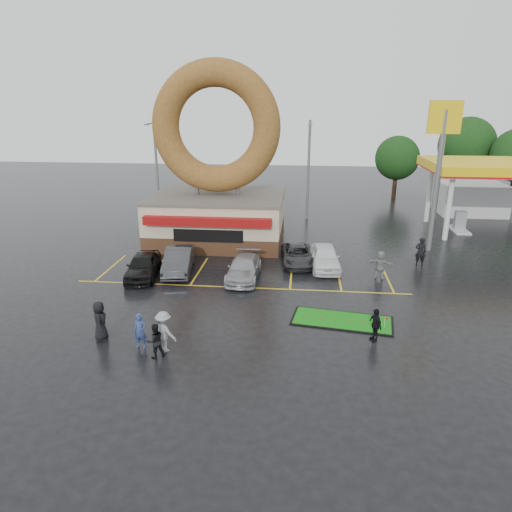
# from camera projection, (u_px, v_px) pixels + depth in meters

# --- Properties ---
(ground) EXTENTS (120.00, 120.00, 0.00)m
(ground) POSITION_uv_depth(u_px,v_px,m) (231.00, 312.00, 23.90)
(ground) COLOR black
(ground) RESTS_ON ground
(donut_shop) EXTENTS (10.20, 8.70, 13.50)m
(donut_shop) POSITION_uv_depth(u_px,v_px,m) (217.00, 185.00, 35.00)
(donut_shop) COLOR #472B19
(donut_shop) RESTS_ON ground
(gas_station) EXTENTS (12.30, 13.65, 5.90)m
(gas_station) POSITION_uv_depth(u_px,v_px,m) (489.00, 183.00, 40.50)
(gas_station) COLOR silver
(gas_station) RESTS_ON ground
(shell_sign) EXTENTS (2.20, 0.36, 10.60)m
(shell_sign) POSITION_uv_depth(u_px,v_px,m) (441.00, 149.00, 31.59)
(shell_sign) COLOR slate
(shell_sign) RESTS_ON ground
(streetlight_left) EXTENTS (0.40, 2.21, 9.00)m
(streetlight_left) POSITION_uv_depth(u_px,v_px,m) (156.00, 167.00, 42.13)
(streetlight_left) COLOR slate
(streetlight_left) RESTS_ON ground
(streetlight_mid) EXTENTS (0.40, 2.21, 9.00)m
(streetlight_mid) POSITION_uv_depth(u_px,v_px,m) (308.00, 168.00, 41.70)
(streetlight_mid) COLOR slate
(streetlight_mid) RESTS_ON ground
(streetlight_right) EXTENTS (0.40, 2.21, 9.00)m
(streetlight_right) POSITION_uv_depth(u_px,v_px,m) (441.00, 168.00, 41.47)
(streetlight_right) COLOR slate
(streetlight_right) RESTS_ON ground
(tree_far_c) EXTENTS (6.30, 6.30, 9.00)m
(tree_far_c) POSITION_uv_depth(u_px,v_px,m) (467.00, 145.00, 51.94)
(tree_far_c) COLOR #332114
(tree_far_c) RESTS_ON ground
(tree_far_d) EXTENTS (4.90, 4.90, 7.00)m
(tree_far_d) POSITION_uv_depth(u_px,v_px,m) (397.00, 158.00, 51.25)
(tree_far_d) COLOR #332114
(tree_far_d) RESTS_ON ground
(car_black) EXTENTS (2.40, 4.69, 1.53)m
(car_black) POSITION_uv_depth(u_px,v_px,m) (143.00, 265.00, 28.50)
(car_black) COLOR black
(car_black) RESTS_ON ground
(car_dgrey) EXTENTS (2.29, 4.93, 1.56)m
(car_dgrey) POSITION_uv_depth(u_px,v_px,m) (179.00, 260.00, 29.36)
(car_dgrey) COLOR #323335
(car_dgrey) RESTS_ON ground
(car_silver) EXTENTS (1.97, 4.69, 1.35)m
(car_silver) POSITION_uv_depth(u_px,v_px,m) (244.00, 268.00, 28.32)
(car_silver) COLOR #9B9BA0
(car_silver) RESTS_ON ground
(car_grey) EXTENTS (2.54, 4.67, 1.24)m
(car_grey) POSITION_uv_depth(u_px,v_px,m) (297.00, 255.00, 30.91)
(car_grey) COLOR #2E2E31
(car_grey) RESTS_ON ground
(car_white) EXTENTS (2.09, 4.62, 1.54)m
(car_white) POSITION_uv_depth(u_px,v_px,m) (325.00, 257.00, 30.02)
(car_white) COLOR white
(car_white) RESTS_ON ground
(person_blue) EXTENTS (0.61, 0.41, 1.65)m
(person_blue) POSITION_uv_depth(u_px,v_px,m) (140.00, 331.00, 20.17)
(person_blue) COLOR navy
(person_blue) RESTS_ON ground
(person_blackjkt) EXTENTS (0.96, 0.92, 1.56)m
(person_blackjkt) POSITION_uv_depth(u_px,v_px,m) (155.00, 341.00, 19.44)
(person_blackjkt) COLOR black
(person_blackjkt) RESTS_ON ground
(person_hoodie) EXTENTS (1.39, 1.12, 1.88)m
(person_hoodie) POSITION_uv_depth(u_px,v_px,m) (164.00, 332.00, 19.88)
(person_hoodie) COLOR gray
(person_hoodie) RESTS_ON ground
(person_bystander) EXTENTS (0.85, 1.06, 1.90)m
(person_bystander) POSITION_uv_depth(u_px,v_px,m) (100.00, 321.00, 20.84)
(person_bystander) COLOR black
(person_bystander) RESTS_ON ground
(person_cameraman) EXTENTS (0.72, 1.00, 1.57)m
(person_cameraman) POSITION_uv_depth(u_px,v_px,m) (375.00, 325.00, 20.85)
(person_cameraman) COLOR black
(person_cameraman) RESTS_ON ground
(person_walker_near) EXTENTS (1.72, 1.13, 1.78)m
(person_walker_near) POSITION_uv_depth(u_px,v_px,m) (380.00, 265.00, 28.30)
(person_walker_near) COLOR gray
(person_walker_near) RESTS_ON ground
(person_walker_far) EXTENTS (0.74, 0.52, 1.93)m
(person_walker_far) POSITION_uv_depth(u_px,v_px,m) (420.00, 252.00, 30.49)
(person_walker_far) COLOR black
(person_walker_far) RESTS_ON ground
(dumpster) EXTENTS (1.98, 1.49, 1.30)m
(dumpster) POSITION_uv_depth(u_px,v_px,m) (157.00, 229.00, 37.29)
(dumpster) COLOR #173D17
(dumpster) RESTS_ON ground
(putting_green) EXTENTS (5.26, 2.89, 0.62)m
(putting_green) POSITION_uv_depth(u_px,v_px,m) (342.00, 320.00, 22.89)
(putting_green) COLOR black
(putting_green) RESTS_ON ground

